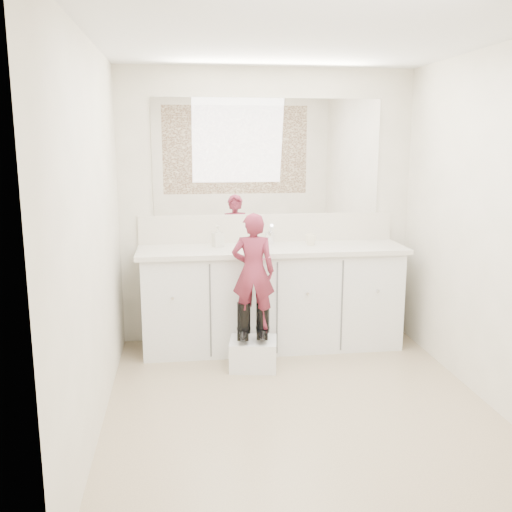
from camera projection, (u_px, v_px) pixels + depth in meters
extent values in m
plane|color=#89725A|center=(300.00, 409.00, 3.86)|extent=(3.00, 3.00, 0.00)
plane|color=white|center=(306.00, 35.00, 3.38)|extent=(3.00, 3.00, 0.00)
plane|color=beige|center=(267.00, 207.00, 5.08)|extent=(2.60, 0.00, 2.60)
plane|color=beige|center=(386.00, 298.00, 2.16)|extent=(2.60, 0.00, 2.60)
plane|color=beige|center=(93.00, 239.00, 3.45)|extent=(0.00, 3.00, 3.00)
plane|color=beige|center=(494.00, 230.00, 3.79)|extent=(0.00, 3.00, 3.00)
cube|color=silver|center=(272.00, 299.00, 4.96)|extent=(2.20, 0.55, 0.85)
cube|color=beige|center=(272.00, 249.00, 4.86)|extent=(2.28, 0.58, 0.04)
cube|color=beige|center=(268.00, 228.00, 5.10)|extent=(2.28, 0.03, 0.25)
cube|color=white|center=(268.00, 157.00, 4.98)|extent=(2.00, 0.02, 1.00)
cube|color=#472819|center=(391.00, 178.00, 2.08)|extent=(2.00, 0.01, 1.20)
cylinder|color=silver|center=(269.00, 238.00, 5.01)|extent=(0.08, 0.08, 0.10)
imported|color=beige|center=(311.00, 240.00, 4.95)|extent=(0.12, 0.12, 0.09)
imported|color=beige|center=(218.00, 236.00, 4.87)|extent=(0.11, 0.11, 0.18)
cube|color=silver|center=(253.00, 354.00, 4.54)|extent=(0.41, 0.36, 0.23)
imported|color=#AF3654|center=(253.00, 271.00, 4.40)|extent=(0.36, 0.27, 0.91)
cylinder|color=#E6598A|center=(262.00, 260.00, 4.38)|extent=(0.14, 0.03, 0.06)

